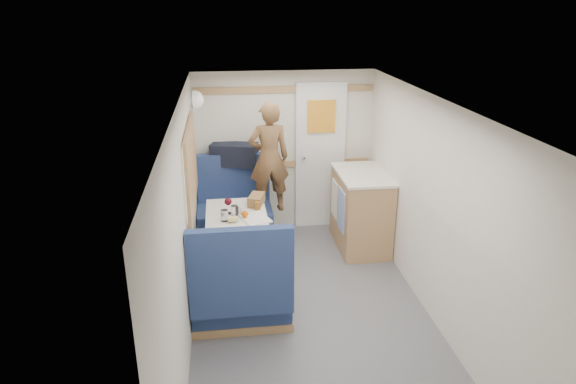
{
  "coord_description": "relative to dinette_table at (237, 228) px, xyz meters",
  "views": [
    {
      "loc": [
        -0.75,
        -3.86,
        2.78
      ],
      "look_at": [
        -0.13,
        0.9,
        0.98
      ],
      "focal_mm": 32.0,
      "sensor_mm": 36.0,
      "label": 1
    }
  ],
  "objects": [
    {
      "name": "ledge",
      "position": [
        -0.0,
        1.12,
        0.31
      ],
      "size": [
        0.9,
        0.14,
        0.04
      ],
      "primitive_type": "cube",
      "color": "#996F45",
      "rests_on": "bench_far"
    },
    {
      "name": "bench_far",
      "position": [
        -0.0,
        0.86,
        -0.27
      ],
      "size": [
        0.9,
        0.59,
        1.05
      ],
      "color": "navy",
      "rests_on": "floor"
    },
    {
      "name": "oak_trim_high",
      "position": [
        0.65,
        1.23,
        1.21
      ],
      "size": [
        2.15,
        0.02,
        0.08
      ],
      "primitive_type": "cube",
      "color": "#996F45",
      "rests_on": "wall_back"
    },
    {
      "name": "side_window",
      "position": [
        -0.43,
        0.0,
        0.68
      ],
      "size": [
        0.04,
        1.3,
        0.72
      ],
      "primitive_type": "cube",
      "color": "#B7BEA1",
      "rests_on": "wall_left"
    },
    {
      "name": "tray",
      "position": [
        0.18,
        -0.14,
        0.16
      ],
      "size": [
        0.34,
        0.38,
        0.02
      ],
      "primitive_type": "cube",
      "rotation": [
        0.0,
        0.0,
        0.34
      ],
      "color": "white",
      "rests_on": "dinette_table"
    },
    {
      "name": "wall_right",
      "position": [
        1.75,
        -1.0,
        0.43
      ],
      "size": [
        0.02,
        4.5,
        2.0
      ],
      "primitive_type": "cube",
      "color": "silver",
      "rests_on": "floor"
    },
    {
      "name": "person",
      "position": [
        0.41,
        0.73,
        0.52
      ],
      "size": [
        0.5,
        0.36,
        1.28
      ],
      "primitive_type": "imported",
      "rotation": [
        0.0,
        0.0,
        3.25
      ],
      "color": "brown",
      "rests_on": "bench_far"
    },
    {
      "name": "floor",
      "position": [
        0.65,
        -1.0,
        -0.57
      ],
      "size": [
        4.5,
        4.5,
        0.0
      ],
      "primitive_type": "plane",
      "color": "#515156",
      "rests_on": "ground"
    },
    {
      "name": "beer_glass",
      "position": [
        0.22,
        0.08,
        0.2
      ],
      "size": [
        0.06,
        0.06,
        0.09
      ],
      "primitive_type": "cylinder",
      "color": "#925415",
      "rests_on": "dinette_table"
    },
    {
      "name": "rear_door",
      "position": [
        1.1,
        1.22,
        0.41
      ],
      "size": [
        0.62,
        0.12,
        1.86
      ],
      "color": "white",
      "rests_on": "wall_back"
    },
    {
      "name": "bench_near",
      "position": [
        -0.0,
        -0.86,
        -0.27
      ],
      "size": [
        0.9,
        0.59,
        1.05
      ],
      "color": "navy",
      "rests_on": "floor"
    },
    {
      "name": "salt_grinder",
      "position": [
        0.05,
        -0.03,
        0.2
      ],
      "size": [
        0.04,
        0.04,
        0.1
      ],
      "primitive_type": "cylinder",
      "color": "white",
      "rests_on": "dinette_table"
    },
    {
      "name": "wine_glass",
      "position": [
        -0.08,
        0.03,
        0.28
      ],
      "size": [
        0.08,
        0.08,
        0.17
      ],
      "color": "white",
      "rests_on": "dinette_table"
    },
    {
      "name": "duffel_bag",
      "position": [
        0.03,
        1.12,
        0.47
      ],
      "size": [
        0.6,
        0.4,
        0.26
      ],
      "primitive_type": "cube",
      "rotation": [
        0.0,
        0.0,
        -0.27
      ],
      "color": "black",
      "rests_on": "ledge"
    },
    {
      "name": "bread_loaf",
      "position": [
        0.22,
        0.25,
        0.21
      ],
      "size": [
        0.21,
        0.29,
        0.11
      ],
      "primitive_type": "cube",
      "rotation": [
        0.0,
        0.0,
        -0.31
      ],
      "color": "olive",
      "rests_on": "dinette_table"
    },
    {
      "name": "pepper_grinder",
      "position": [
        0.01,
        -0.02,
        0.2
      ],
      "size": [
        0.04,
        0.04,
        0.1
      ],
      "primitive_type": "cylinder",
      "color": "black",
      "rests_on": "dinette_table"
    },
    {
      "name": "ceiling",
      "position": [
        0.65,
        -1.0,
        1.43
      ],
      "size": [
        4.5,
        4.5,
        0.0
      ],
      "primitive_type": "plane",
      "rotation": [
        3.14,
        0.0,
        0.0
      ],
      "color": "silver",
      "rests_on": "wall_back"
    },
    {
      "name": "oak_trim_low",
      "position": [
        0.65,
        1.23,
        0.28
      ],
      "size": [
        2.15,
        0.02,
        0.08
      ],
      "primitive_type": "cube",
      "color": "#996F45",
      "rests_on": "wall_back"
    },
    {
      "name": "wall_left",
      "position": [
        -0.45,
        -1.0,
        0.43
      ],
      "size": [
        0.02,
        4.5,
        2.0
      ],
      "primitive_type": "cube",
      "color": "silver",
      "rests_on": "floor"
    },
    {
      "name": "tumbler_right",
      "position": [
        -0.02,
        -0.04,
        0.21
      ],
      "size": [
        0.07,
        0.07,
        0.11
      ],
      "primitive_type": "cylinder",
      "color": "white",
      "rests_on": "dinette_table"
    },
    {
      "name": "orange_fruit",
      "position": [
        0.08,
        -0.13,
        0.21
      ],
      "size": [
        0.07,
        0.07,
        0.07
      ],
      "primitive_type": "sphere",
      "color": "#EA520A",
      "rests_on": "tray"
    },
    {
      "name": "tumbler_left",
      "position": [
        -0.12,
        -0.15,
        0.21
      ],
      "size": [
        0.07,
        0.07,
        0.12
      ],
      "primitive_type": "cylinder",
      "color": "silver",
      "rests_on": "dinette_table"
    },
    {
      "name": "wall_back",
      "position": [
        0.65,
        1.25,
        0.43
      ],
      "size": [
        2.2,
        0.02,
        2.0
      ],
      "primitive_type": "cube",
      "color": "silver",
      "rests_on": "floor"
    },
    {
      "name": "galley_counter",
      "position": [
        1.47,
        0.55,
        -0.1
      ],
      "size": [
        0.57,
        0.92,
        0.92
      ],
      "color": "#996F45",
      "rests_on": "floor"
    },
    {
      "name": "dinette_table",
      "position": [
        0.0,
        0.0,
        0.0
      ],
      "size": [
        0.62,
        0.92,
        0.72
      ],
      "color": "white",
      "rests_on": "floor"
    },
    {
      "name": "cheese_block",
      "position": [
        -0.04,
        -0.19,
        0.19
      ],
      "size": [
        0.1,
        0.07,
        0.04
      ],
      "primitive_type": "cube",
      "rotation": [
        0.0,
        0.0,
        0.07
      ],
      "color": "#E9CD86",
      "rests_on": "tray"
    },
    {
      "name": "dome_light",
      "position": [
        -0.39,
        0.85,
        1.18
      ],
      "size": [
        0.2,
        0.2,
        0.2
      ],
      "primitive_type": "sphere",
      "color": "white",
      "rests_on": "wall_left"
    }
  ]
}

